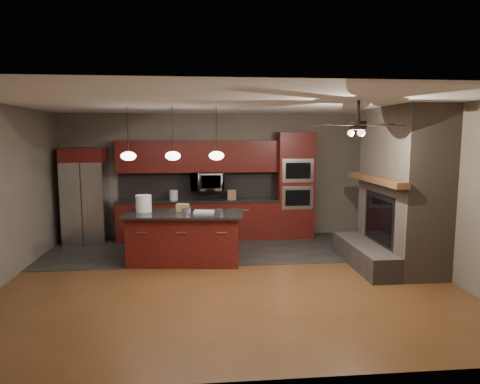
{
  "coord_description": "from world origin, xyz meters",
  "views": [
    {
      "loc": [
        -0.46,
        -6.74,
        2.3
      ],
      "look_at": [
        0.25,
        0.6,
        1.33
      ],
      "focal_mm": 32.0,
      "sensor_mm": 36.0,
      "label": 1
    }
  ],
  "objects": [
    {
      "name": "ground",
      "position": [
        0.0,
        0.0,
        0.0
      ],
      "size": [
        7.0,
        7.0,
        0.0
      ],
      "primitive_type": "plane",
      "color": "brown",
      "rests_on": "ground"
    },
    {
      "name": "ceiling",
      "position": [
        0.0,
        0.0,
        2.8
      ],
      "size": [
        7.0,
        6.0,
        0.02
      ],
      "primitive_type": "cube",
      "color": "white",
      "rests_on": "back_wall"
    },
    {
      "name": "back_wall",
      "position": [
        0.0,
        3.0,
        1.4
      ],
      "size": [
        7.0,
        0.02,
        2.8
      ],
      "primitive_type": "cube",
      "color": "#73665C",
      "rests_on": "ground"
    },
    {
      "name": "right_wall",
      "position": [
        3.5,
        0.0,
        1.4
      ],
      "size": [
        0.02,
        6.0,
        2.8
      ],
      "primitive_type": "cube",
      "color": "#73665C",
      "rests_on": "ground"
    },
    {
      "name": "slate_tile_patch",
      "position": [
        0.0,
        1.8,
        0.01
      ],
      "size": [
        7.0,
        2.4,
        0.01
      ],
      "primitive_type": "cube",
      "color": "#2C2A28",
      "rests_on": "ground"
    },
    {
      "name": "fireplace_column",
      "position": [
        3.04,
        0.4,
        1.3
      ],
      "size": [
        1.3,
        2.1,
        2.8
      ],
      "color": "#726252",
      "rests_on": "ground"
    },
    {
      "name": "back_cabinetry",
      "position": [
        -0.48,
        2.74,
        0.89
      ],
      "size": [
        3.59,
        0.64,
        2.2
      ],
      "color": "#5A1B10",
      "rests_on": "ground"
    },
    {
      "name": "oven_tower",
      "position": [
        1.7,
        2.69,
        1.19
      ],
      "size": [
        0.8,
        0.63,
        2.38
      ],
      "color": "#5A1B10",
      "rests_on": "ground"
    },
    {
      "name": "microwave",
      "position": [
        -0.27,
        2.75,
        1.3
      ],
      "size": [
        0.73,
        0.41,
        0.5
      ],
      "primitive_type": "imported",
      "color": "silver",
      "rests_on": "back_cabinetry"
    },
    {
      "name": "refrigerator",
      "position": [
        -2.88,
        2.62,
        1.03
      ],
      "size": [
        0.88,
        0.75,
        2.06
      ],
      "color": "silver",
      "rests_on": "ground"
    },
    {
      "name": "kitchen_island",
      "position": [
        -0.73,
        0.92,
        0.47
      ],
      "size": [
        2.21,
        1.18,
        0.92
      ],
      "rotation": [
        0.0,
        0.0,
        -0.1
      ],
      "color": "#5A1B10",
      "rests_on": "ground"
    },
    {
      "name": "white_bucket",
      "position": [
        -1.47,
        1.13,
        1.07
      ],
      "size": [
        0.36,
        0.36,
        0.31
      ],
      "primitive_type": "cylinder",
      "rotation": [
        0.0,
        0.0,
        0.31
      ],
      "color": "white",
      "rests_on": "kitchen_island"
    },
    {
      "name": "paint_can",
      "position": [
        -0.69,
        0.84,
        0.97
      ],
      "size": [
        0.17,
        0.17,
        0.1
      ],
      "primitive_type": "cylinder",
      "rotation": [
        0.0,
        0.0,
        -0.08
      ],
      "color": "silver",
      "rests_on": "kitchen_island"
    },
    {
      "name": "paint_tray",
      "position": [
        -0.37,
        0.91,
        0.94
      ],
      "size": [
        0.39,
        0.29,
        0.04
      ],
      "primitive_type": "cube",
      "rotation": [
        0.0,
        0.0,
        -0.11
      ],
      "color": "silver",
      "rests_on": "kitchen_island"
    },
    {
      "name": "cardboard_box",
      "position": [
        -0.76,
        1.09,
        0.99
      ],
      "size": [
        0.25,
        0.2,
        0.14
      ],
      "primitive_type": "cube",
      "rotation": [
        0.0,
        0.0,
        -0.21
      ],
      "color": "olive",
      "rests_on": "kitchen_island"
    },
    {
      "name": "counter_bucket",
      "position": [
        -1.02,
        2.7,
        1.01
      ],
      "size": [
        0.21,
        0.21,
        0.22
      ],
      "primitive_type": "cylinder",
      "rotation": [
        0.0,
        0.0,
        0.13
      ],
      "color": "silver",
      "rests_on": "back_cabinetry"
    },
    {
      "name": "counter_box",
      "position": [
        0.27,
        2.65,
        1.0
      ],
      "size": [
        0.19,
        0.15,
        0.21
      ],
      "primitive_type": "cube",
      "rotation": [
        0.0,
        0.0,
        -0.04
      ],
      "color": "#906B4A",
      "rests_on": "back_cabinetry"
    },
    {
      "name": "pendant_left",
      "position": [
        -1.65,
        0.7,
        1.96
      ],
      "size": [
        0.26,
        0.26,
        0.92
      ],
      "color": "black",
      "rests_on": "ceiling"
    },
    {
      "name": "pendant_center",
      "position": [
        -0.9,
        0.7,
        1.96
      ],
      "size": [
        0.26,
        0.26,
        0.92
      ],
      "color": "black",
      "rests_on": "ceiling"
    },
    {
      "name": "pendant_right",
      "position": [
        -0.15,
        0.7,
        1.96
      ],
      "size": [
        0.26,
        0.26,
        0.92
      ],
      "color": "black",
      "rests_on": "ceiling"
    },
    {
      "name": "ceiling_fan",
      "position": [
        1.8,
        -0.8,
        2.46
      ],
      "size": [
        1.27,
        1.33,
        0.41
      ],
      "color": "black",
      "rests_on": "ceiling"
    }
  ]
}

